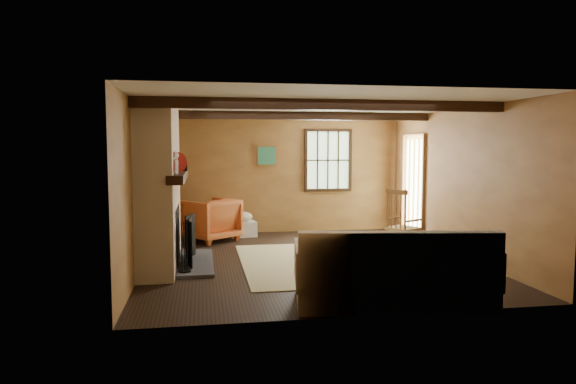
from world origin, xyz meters
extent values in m
plane|color=black|center=(0.00, 0.00, 0.00)|extent=(5.50, 5.50, 0.00)
cube|color=#9F6C38|center=(0.00, 2.75, 1.20)|extent=(5.00, 0.02, 2.40)
cube|color=#9F6C38|center=(0.00, -2.75, 1.20)|extent=(5.00, 0.02, 2.40)
cube|color=#9F6C38|center=(-2.50, 0.00, 1.20)|extent=(0.02, 5.50, 2.40)
cube|color=#9F6C38|center=(2.50, 0.00, 1.20)|extent=(0.02, 5.50, 2.40)
cube|color=silver|center=(0.00, 0.00, 2.40)|extent=(5.00, 5.50, 0.02)
cube|color=#321B10|center=(0.00, -1.20, 2.33)|extent=(5.00, 0.12, 0.14)
cube|color=#321B10|center=(0.00, 1.20, 2.33)|extent=(5.00, 0.12, 0.14)
cube|color=#321B10|center=(1.00, 2.72, 1.50)|extent=(1.02, 0.06, 1.32)
cube|color=#A1C395|center=(1.00, 2.75, 1.50)|extent=(0.90, 0.01, 1.20)
cube|color=#321B10|center=(1.00, 2.73, 1.50)|extent=(0.90, 0.03, 0.02)
cube|color=brown|center=(2.47, 1.70, 1.00)|extent=(0.06, 1.00, 2.06)
cube|color=#A1C395|center=(2.50, 1.70, 1.00)|extent=(0.01, 0.80, 1.85)
cube|color=brown|center=(-0.30, 2.72, 1.60)|extent=(0.42, 0.03, 0.42)
cube|color=#287971|center=(-0.30, 2.71, 1.60)|extent=(0.36, 0.01, 0.36)
cube|color=#AE6A43|center=(-2.25, 0.00, 1.20)|extent=(0.50, 2.20, 2.40)
cube|color=black|center=(-2.18, 0.00, 0.45)|extent=(0.38, 1.00, 0.85)
cube|color=#3D3C42|center=(-1.75, 0.00, 0.03)|extent=(0.55, 1.80, 0.05)
cube|color=#321B10|center=(-1.97, 0.00, 1.35)|extent=(0.22, 2.30, 0.12)
cube|color=black|center=(-1.82, -0.36, 0.38)|extent=(0.09, 0.33, 0.67)
cube|color=black|center=(-1.82, -0.01, 0.38)|extent=(0.05, 0.33, 0.67)
cube|color=black|center=(-1.82, 0.33, 0.38)|extent=(0.15, 0.31, 0.67)
cylinder|color=black|center=(-1.88, -0.68, 0.06)|extent=(0.17, 0.17, 0.02)
cylinder|color=black|center=(-1.91, -0.71, 0.40)|extent=(0.02, 0.02, 0.70)
cylinder|color=black|center=(-1.88, -0.68, 0.40)|extent=(0.02, 0.02, 0.70)
cylinder|color=black|center=(-1.85, -0.65, 0.40)|extent=(0.02, 0.02, 0.70)
cylinder|color=silver|center=(-1.98, -0.76, 1.51)|extent=(0.09, 0.09, 0.20)
sphere|color=silver|center=(-1.98, -0.76, 1.66)|extent=(0.11, 0.11, 0.11)
cylinder|color=#AC1913|center=(-1.98, -0.36, 1.56)|extent=(0.29, 0.12, 0.30)
cube|color=black|center=(-1.98, 0.19, 1.48)|extent=(0.27, 0.21, 0.13)
cylinder|color=#321B10|center=(-1.98, 0.37, 1.46)|extent=(0.08, 0.08, 0.10)
cylinder|color=#321B10|center=(-1.98, 0.52, 1.45)|extent=(0.07, 0.07, 0.08)
cube|color=tan|center=(0.20, -0.20, 0.00)|extent=(2.50, 3.00, 0.01)
cube|color=tan|center=(1.68, 0.22, 0.42)|extent=(0.59, 0.60, 0.05)
cube|color=brown|center=(1.51, 0.13, 1.05)|extent=(0.25, 0.40, 0.07)
cylinder|color=brown|center=(1.93, 0.15, 0.21)|extent=(0.03, 0.03, 0.41)
cylinder|color=brown|center=(1.75, 0.47, 0.21)|extent=(0.03, 0.03, 0.41)
cylinder|color=brown|center=(1.60, -0.03, 0.21)|extent=(0.03, 0.03, 0.41)
cylinder|color=brown|center=(1.42, 0.30, 0.21)|extent=(0.03, 0.03, 0.41)
cylinder|color=brown|center=(1.60, -0.03, 0.75)|extent=(0.03, 0.03, 0.70)
cylinder|color=brown|center=(1.42, 0.30, 0.75)|extent=(0.03, 0.03, 0.70)
cylinder|color=brown|center=(1.56, 0.05, 0.73)|extent=(0.02, 0.02, 0.58)
cylinder|color=brown|center=(1.51, 0.13, 0.73)|extent=(0.02, 0.02, 0.58)
cylinder|color=brown|center=(1.47, 0.21, 0.73)|extent=(0.02, 0.02, 0.58)
cube|color=brown|center=(1.77, 0.04, 0.58)|extent=(0.36, 0.22, 0.03)
cube|color=brown|center=(1.58, 0.40, 0.58)|extent=(0.36, 0.22, 0.03)
cube|color=brown|center=(1.77, 0.06, 0.01)|extent=(0.71, 0.41, 0.03)
cube|color=brown|center=(1.59, 0.39, 0.01)|extent=(0.71, 0.41, 0.03)
cube|color=beige|center=(0.49, -2.35, 0.24)|extent=(2.28, 1.30, 0.47)
cube|color=beige|center=(0.43, -2.75, 0.59)|extent=(2.15, 0.50, 0.59)
cube|color=beige|center=(-0.52, -2.19, 0.45)|extent=(0.30, 0.98, 0.43)
cube|color=beige|center=(1.50, -2.51, 0.45)|extent=(0.30, 0.98, 0.43)
ellipsoid|color=beige|center=(1.04, -2.33, 0.59)|extent=(0.40, 0.20, 0.39)
cylinder|color=brown|center=(-2.12, 2.59, 0.07)|extent=(0.44, 0.13, 0.13)
cylinder|color=brown|center=(-1.98, 2.59, 0.07)|extent=(0.44, 0.13, 0.13)
cylinder|color=brown|center=(-1.83, 2.59, 0.07)|extent=(0.44, 0.13, 0.13)
cylinder|color=brown|center=(-2.12, 2.59, 0.20)|extent=(0.44, 0.13, 0.13)
cylinder|color=brown|center=(-1.98, 2.59, 0.20)|extent=(0.44, 0.13, 0.13)
cylinder|color=brown|center=(-1.83, 2.59, 0.20)|extent=(0.44, 0.13, 0.13)
cube|color=silver|center=(-0.84, 2.31, 0.15)|extent=(0.55, 0.46, 0.30)
ellipsoid|color=beige|center=(-0.84, 2.31, 0.40)|extent=(0.42, 0.35, 0.19)
imported|color=#BF6026|center=(-1.48, 1.93, 0.41)|extent=(1.23, 1.23, 0.81)
camera|label=1|loc=(-1.62, -7.81, 1.77)|focal=32.00mm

